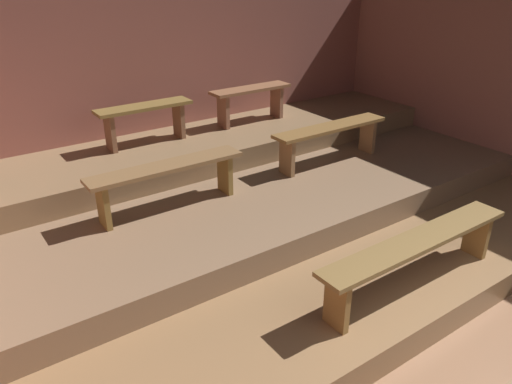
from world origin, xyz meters
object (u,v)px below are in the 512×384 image
(bench_lower_center, at_px, (417,249))
(bench_upper_left, at_px, (145,116))
(bench_upper_right, at_px, (251,97))
(bench_middle_left, at_px, (167,175))
(bench_middle_right, at_px, (330,134))

(bench_lower_center, bearing_deg, bench_upper_left, 105.87)
(bench_upper_right, bearing_deg, bench_middle_left, -146.41)
(bench_middle_left, height_order, bench_middle_right, same)
(bench_middle_right, bearing_deg, bench_middle_left, 180.00)
(bench_lower_center, bearing_deg, bench_middle_right, 66.08)
(bench_middle_right, bearing_deg, bench_lower_center, -113.92)
(bench_upper_left, bearing_deg, bench_upper_right, 0.00)
(bench_middle_right, xyz_separation_m, bench_upper_left, (-1.65, 1.10, 0.22))
(bench_middle_left, distance_m, bench_upper_left, 1.16)
(bench_middle_right, distance_m, bench_upper_right, 1.16)
(bench_lower_center, xyz_separation_m, bench_upper_left, (-0.84, 2.94, 0.45))
(bench_middle_right, xyz_separation_m, bench_upper_right, (-0.29, 1.10, 0.22))
(bench_upper_left, xyz_separation_m, bench_upper_right, (1.36, 0.00, 0.00))
(bench_middle_left, distance_m, bench_upper_right, 2.00)
(bench_lower_center, relative_size, bench_middle_right, 1.29)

